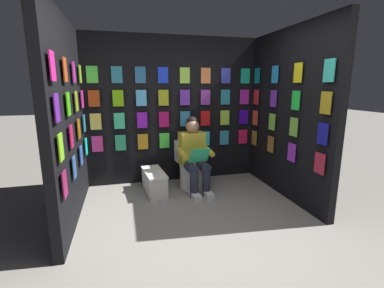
{
  "coord_description": "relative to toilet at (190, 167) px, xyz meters",
  "views": [
    {
      "loc": [
        0.87,
        2.51,
        1.66
      ],
      "look_at": [
        -0.07,
        -1.15,
        0.85
      ],
      "focal_mm": 25.31,
      "sensor_mm": 36.0,
      "label": 1
    }
  ],
  "objects": [
    {
      "name": "display_wall_right",
      "position": [
        1.71,
        0.66,
        0.92
      ],
      "size": [
        0.14,
        2.1,
        2.49
      ],
      "color": "black",
      "rests_on": "ground"
    },
    {
      "name": "display_wall_back",
      "position": [
        0.18,
        -0.44,
        0.92
      ],
      "size": [
        3.05,
        0.14,
        2.49
      ],
      "color": "black",
      "rests_on": "ground"
    },
    {
      "name": "toilet",
      "position": [
        0.0,
        0.0,
        0.0
      ],
      "size": [
        0.42,
        0.57,
        0.77
      ],
      "rotation": [
        0.0,
        0.0,
        0.09
      ],
      "color": "white",
      "rests_on": "ground"
    },
    {
      "name": "display_wall_left",
      "position": [
        -1.35,
        0.66,
        0.92
      ],
      "size": [
        0.14,
        2.1,
        2.49
      ],
      "color": "black",
      "rests_on": "ground"
    },
    {
      "name": "comic_longbox_near",
      "position": [
        0.61,
        0.12,
        -0.15
      ],
      "size": [
        0.36,
        0.74,
        0.35
      ],
      "rotation": [
        0.0,
        0.0,
        0.1
      ],
      "color": "white",
      "rests_on": "ground"
    },
    {
      "name": "person_reading",
      "position": [
        -0.02,
        0.23,
        0.27
      ],
      "size": [
        0.55,
        0.71,
        1.19
      ],
      "rotation": [
        0.0,
        0.0,
        0.09
      ],
      "color": "gold",
      "rests_on": "ground"
    },
    {
      "name": "ground_plane",
      "position": [
        0.18,
        1.71,
        -0.33
      ],
      "size": [
        30.0,
        30.0,
        0.0
      ],
      "primitive_type": "plane",
      "color": "gray"
    }
  ]
}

